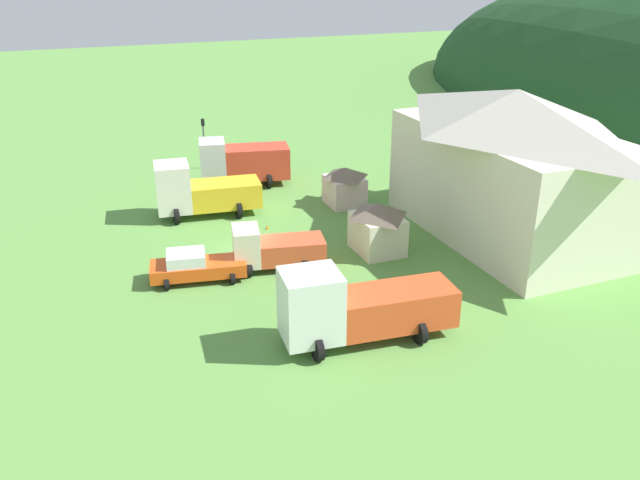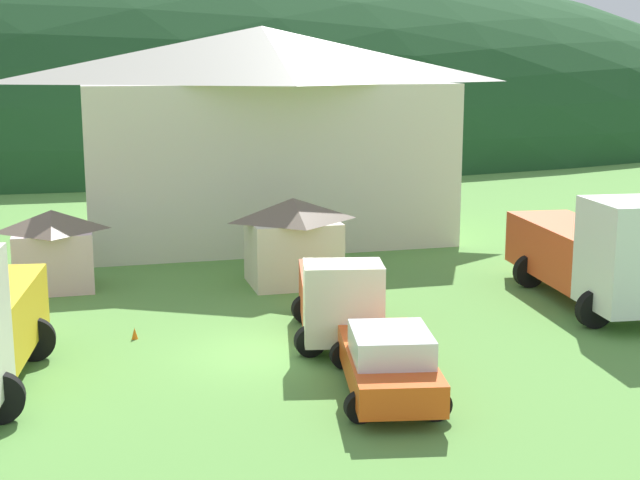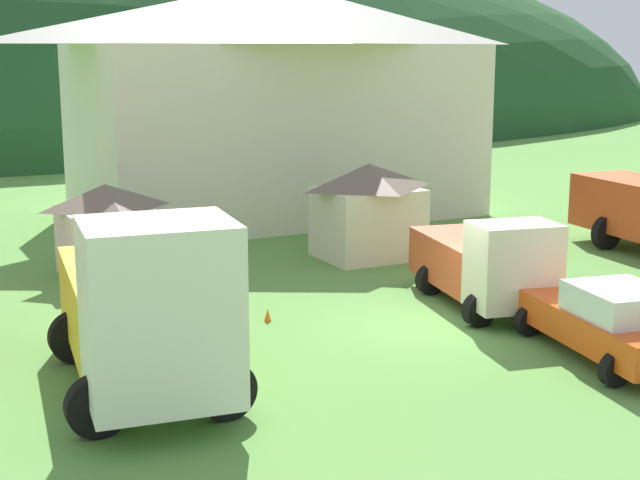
% 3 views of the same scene
% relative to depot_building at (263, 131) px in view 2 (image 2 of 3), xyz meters
% --- Properties ---
extents(ground_plane, '(200.00, 200.00, 0.00)m').
position_rel_depot_building_xyz_m(ground_plane, '(-3.03, -15.38, -4.63)').
color(ground_plane, '#5B9342').
extents(forested_hill_backdrop, '(129.31, 60.00, 35.48)m').
position_rel_depot_building_xyz_m(forested_hill_backdrop, '(-3.03, 46.08, -4.63)').
color(forested_hill_backdrop, '#1E4723').
rests_on(forested_hill_backdrop, ground).
extents(depot_building, '(16.03, 8.78, 8.99)m').
position_rel_depot_building_xyz_m(depot_building, '(0.00, 0.00, 0.00)').
color(depot_building, silver).
rests_on(depot_building, ground).
extents(play_shed_cream, '(3.21, 2.68, 2.99)m').
position_rel_depot_building_xyz_m(play_shed_cream, '(-0.68, -8.37, -3.09)').
color(play_shed_cream, beige).
rests_on(play_shed_cream, ground).
extents(play_shed_pink, '(2.74, 2.55, 2.69)m').
position_rel_depot_building_xyz_m(play_shed_pink, '(-8.58, -6.93, -3.25)').
color(play_shed_pink, beige).
rests_on(play_shed_pink, ground).
extents(light_truck_cream, '(3.11, 5.31, 2.46)m').
position_rel_depot_building_xyz_m(light_truck_cream, '(-0.90, -14.72, -3.45)').
color(light_truck_cream, beige).
rests_on(light_truck_cream, ground).
extents(heavy_rig_white, '(3.54, 8.10, 3.67)m').
position_rel_depot_building_xyz_m(heavy_rig_white, '(7.66, -13.71, -2.88)').
color(heavy_rig_white, white).
rests_on(heavy_rig_white, ground).
extents(service_pickup_orange, '(2.90, 5.27, 1.66)m').
position_rel_depot_building_xyz_m(service_pickup_orange, '(-0.99, -19.01, -3.81)').
color(service_pickup_orange, '#E74E16').
rests_on(service_pickup_orange, ground).
extents(traffic_cone_near_pickup, '(0.36, 0.36, 0.64)m').
position_rel_depot_building_xyz_m(traffic_cone_near_pickup, '(-6.34, -13.29, -4.63)').
color(traffic_cone_near_pickup, orange).
rests_on(traffic_cone_near_pickup, ground).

